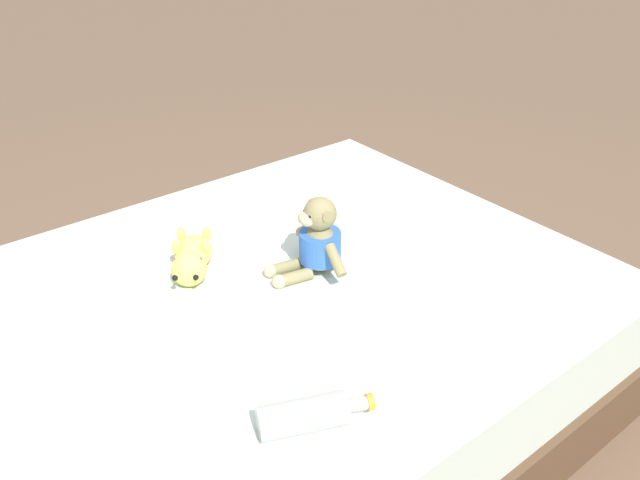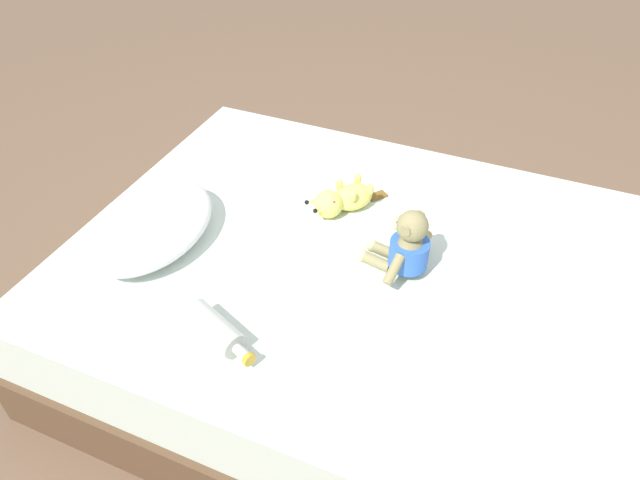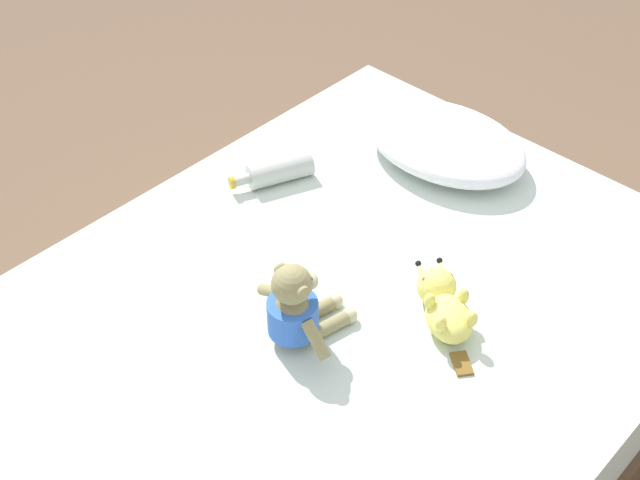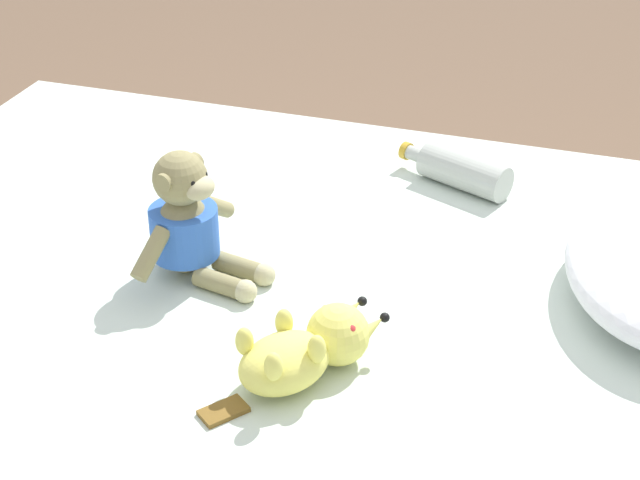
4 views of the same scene
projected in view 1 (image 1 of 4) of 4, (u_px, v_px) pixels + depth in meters
ground_plane at (275, 407)px, 2.06m from camera, size 16.00×16.00×0.00m
bed at (273, 352)px, 1.95m from camera, size 1.48×1.88×0.46m
pillow at (56, 419)px, 1.32m from camera, size 0.53×0.39×0.13m
plush_monkey at (317, 242)px, 1.86m from camera, size 0.29×0.24×0.24m
plush_yellow_creature at (192, 259)px, 1.88m from camera, size 0.30×0.24×0.10m
glass_bottle at (306, 415)px, 1.36m from camera, size 0.15×0.25×0.08m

